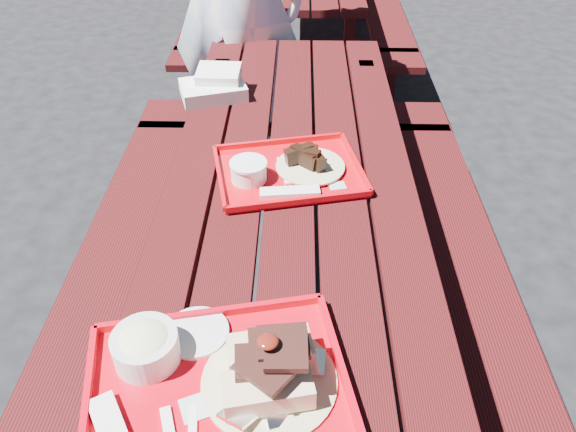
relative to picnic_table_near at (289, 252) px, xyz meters
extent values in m
plane|color=black|center=(0.00, 0.00, -0.56)|extent=(60.00, 60.00, 0.00)
cube|color=#400C0C|center=(-0.30, 0.00, 0.17)|extent=(0.14, 2.40, 0.04)
cube|color=#400C0C|center=(-0.15, 0.00, 0.17)|extent=(0.14, 2.40, 0.04)
cube|color=#400C0C|center=(0.00, 0.00, 0.17)|extent=(0.14, 2.40, 0.04)
cube|color=#400C0C|center=(0.15, 0.00, 0.17)|extent=(0.14, 2.40, 0.04)
cube|color=#400C0C|center=(0.30, 0.00, 0.17)|extent=(0.14, 2.40, 0.04)
cube|color=#400C0C|center=(-0.58, 0.00, -0.13)|extent=(0.25, 2.40, 0.04)
cube|color=#400C0C|center=(-0.58, 0.84, -0.35)|extent=(0.06, 0.06, 0.42)
cube|color=#400C0C|center=(0.58, 0.00, -0.13)|extent=(0.25, 2.40, 0.04)
cube|color=#400C0C|center=(0.58, 0.84, -0.35)|extent=(0.06, 0.06, 0.42)
cube|color=#400C0C|center=(-0.30, 0.96, -0.19)|extent=(0.06, 0.06, 0.75)
cube|color=#400C0C|center=(0.30, 0.96, -0.19)|extent=(0.06, 0.06, 0.75)
cube|color=#400C0C|center=(0.00, 0.96, -0.13)|extent=(1.40, 0.06, 0.04)
cube|color=#400C0C|center=(-0.58, 1.96, -0.35)|extent=(0.06, 0.06, 0.42)
cube|color=#400C0C|center=(0.58, 1.96, -0.35)|extent=(0.06, 0.06, 0.42)
cube|color=#400C0C|center=(-0.30, 1.84, -0.19)|extent=(0.06, 0.06, 0.75)
cube|color=#400C0C|center=(0.30, 1.84, -0.19)|extent=(0.06, 0.06, 0.75)
cube|color=#400C0C|center=(0.00, 1.84, -0.13)|extent=(1.40, 0.06, 0.04)
cube|color=red|center=(-0.13, -0.62, 0.20)|extent=(0.56, 0.47, 0.01)
cube|color=red|center=(-0.16, -0.44, 0.21)|extent=(0.49, 0.11, 0.02)
cube|color=red|center=(0.12, -0.57, 0.21)|extent=(0.09, 0.38, 0.02)
cube|color=red|center=(-0.37, -0.67, 0.21)|extent=(0.09, 0.38, 0.02)
cylinder|color=#CABC8E|center=(-0.03, -0.60, 0.21)|extent=(0.27, 0.27, 0.01)
cube|color=beige|center=(-0.03, -0.65, 0.24)|extent=(0.18, 0.11, 0.05)
cube|color=beige|center=(-0.03, -0.56, 0.24)|extent=(0.18, 0.11, 0.05)
ellipsoid|color=#5A160D|center=(-0.03, -0.60, 0.34)|extent=(0.04, 0.04, 0.02)
cylinder|color=silver|center=(-0.28, -0.55, 0.24)|extent=(0.13, 0.13, 0.07)
ellipsoid|color=beige|center=(-0.28, -0.55, 0.26)|extent=(0.11, 0.11, 0.05)
cylinder|color=silver|center=(-0.19, -0.49, 0.21)|extent=(0.14, 0.14, 0.01)
cube|color=silver|center=(-0.16, -0.67, 0.21)|extent=(0.07, 0.07, 0.00)
cube|color=red|center=(0.00, 0.14, 0.20)|extent=(0.47, 0.40, 0.01)
cube|color=red|center=(-0.04, 0.29, 0.21)|extent=(0.41, 0.10, 0.02)
cube|color=red|center=(0.03, -0.02, 0.21)|extent=(0.41, 0.10, 0.02)
cube|color=red|center=(0.20, 0.18, 0.21)|extent=(0.08, 0.32, 0.02)
cube|color=red|center=(-0.21, 0.09, 0.21)|extent=(0.08, 0.32, 0.02)
cube|color=white|center=(0.04, 0.15, 0.20)|extent=(0.17, 0.17, 0.01)
cylinder|color=beige|center=(0.06, 0.15, 0.21)|extent=(0.21, 0.21, 0.01)
cylinder|color=white|center=(-0.12, 0.09, 0.23)|extent=(0.10, 0.10, 0.05)
cylinder|color=white|center=(-0.12, 0.09, 0.26)|extent=(0.11, 0.11, 0.01)
cube|color=white|center=(0.00, 0.02, 0.21)|extent=(0.17, 0.06, 0.01)
cube|color=silver|center=(0.14, 0.06, 0.20)|extent=(0.05, 0.05, 0.00)
cube|color=white|center=(-0.29, 0.64, 0.22)|extent=(0.27, 0.23, 0.05)
cube|color=white|center=(-0.27, 0.67, 0.26)|extent=(0.16, 0.13, 0.04)
camera|label=1|loc=(0.02, -1.26, 1.15)|focal=35.00mm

